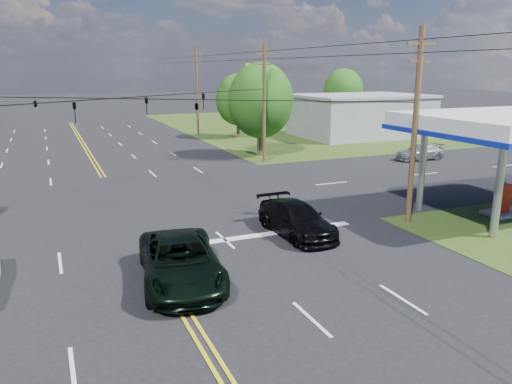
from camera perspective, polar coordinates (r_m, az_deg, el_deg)
name	(u,v)px	position (r m, az deg, el deg)	size (l,w,h in m)	color
ground	(120,205)	(29.49, -15.28, -1.46)	(280.00, 280.00, 0.00)	black
grass_ne	(340,124)	(71.97, 9.60, 7.70)	(46.00, 48.00, 0.03)	#2B4415
stop_bar	(255,236)	(23.29, -0.08, -5.06)	(10.00, 0.50, 0.02)	silver
retail_ne	(360,117)	(59.06, 11.85, 8.42)	(14.00, 10.00, 4.40)	gray
pole_se	(415,125)	(25.57, 17.72, 7.30)	(1.60, 0.28, 9.50)	#4A2E1F
pole_ne	(264,102)	(40.89, 0.95, 10.20)	(1.60, 0.28, 9.50)	#4A2E1F
pole_right_far	(197,90)	(58.72, -6.76, 11.49)	(1.60, 0.28, 10.00)	#4A2E1F
span_wire_signals	(113,99)	(28.54, -16.05, 10.23)	(26.00, 18.00, 1.13)	black
power_lines	(115,47)	(26.54, -15.86, 15.64)	(26.04, 100.00, 0.64)	black
tree_right_a	(261,101)	(44.03, 0.54, 10.41)	(5.70, 5.70, 8.18)	#4A2E1F
tree_right_b	(238,100)	(56.10, -2.07, 10.50)	(4.94, 4.94, 7.09)	#4A2E1F
tree_far_r	(343,92)	(69.41, 9.95, 11.23)	(5.32, 5.32, 7.63)	#4A2E1F
pickup_dkgreen	(181,261)	(18.37, -8.62, -7.80)	(2.74, 5.95, 1.65)	black
suv_black	(296,219)	(23.40, 4.64, -3.09)	(2.09, 5.15, 1.49)	black
sedan_far	(419,152)	(44.79, 18.18, 4.34)	(1.81, 4.46, 1.29)	#A1A1A6
polesign_ne	(258,84)	(44.46, 0.23, 12.25)	(2.22, 0.72, 8.05)	#A5A5AA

